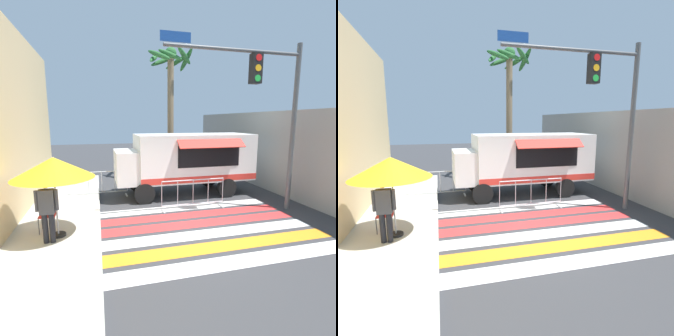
{
  "view_description": "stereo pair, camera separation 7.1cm",
  "coord_description": "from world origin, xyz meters",
  "views": [
    {
      "loc": [
        -2.83,
        -6.53,
        3.08
      ],
      "look_at": [
        -0.4,
        2.49,
        1.4
      ],
      "focal_mm": 28.0,
      "sensor_mm": 36.0,
      "label": 1
    },
    {
      "loc": [
        -2.76,
        -6.55,
        3.08
      ],
      "look_at": [
        -0.4,
        2.49,
        1.4
      ],
      "focal_mm": 28.0,
      "sensor_mm": 36.0,
      "label": 2
    }
  ],
  "objects": [
    {
      "name": "ground_plane",
      "position": [
        0.0,
        0.0,
        0.0
      ],
      "size": [
        60.0,
        60.0,
        0.0
      ],
      "primitive_type": "plane",
      "color": "#38383A"
    },
    {
      "name": "sidewalk_left",
      "position": [
        -5.05,
        0.0,
        0.07
      ],
      "size": [
        4.4,
        16.0,
        0.15
      ],
      "color": "#B7B5AD",
      "rests_on": "ground_plane"
    },
    {
      "name": "concrete_wall_right",
      "position": [
        4.59,
        3.0,
        1.75
      ],
      "size": [
        0.2,
        16.0,
        3.49
      ],
      "color": "gray",
      "rests_on": "ground_plane"
    },
    {
      "name": "crosswalk_painted",
      "position": [
        0.0,
        0.13,
        0.0
      ],
      "size": [
        6.4,
        4.36,
        0.01
      ],
      "color": "white",
      "rests_on": "ground_plane"
    },
    {
      "name": "food_truck",
      "position": [
        0.62,
        3.79,
        1.52
      ],
      "size": [
        5.66,
        2.49,
        2.54
      ],
      "color": "white",
      "rests_on": "ground_plane"
    },
    {
      "name": "traffic_signal_pole",
      "position": [
        2.61,
        1.0,
        3.84
      ],
      "size": [
        4.71,
        0.29,
        5.54
      ],
      "color": "#515456",
      "rests_on": "ground_plane"
    },
    {
      "name": "patio_umbrella",
      "position": [
        -3.91,
        0.35,
        1.94
      ],
      "size": [
        1.99,
        1.99,
        2.06
      ],
      "color": "black",
      "rests_on": "sidewalk_left"
    },
    {
      "name": "folding_chair",
      "position": [
        -4.21,
        0.82,
        0.68
      ],
      "size": [
        0.41,
        0.41,
        0.87
      ],
      "rotation": [
        0.0,
        0.0,
        -0.04
      ],
      "color": "#4C4C51",
      "rests_on": "sidewalk_left"
    },
    {
      "name": "vendor_person",
      "position": [
        -4.06,
        -0.0,
        1.03
      ],
      "size": [
        0.53,
        0.21,
        1.57
      ],
      "rotation": [
        0.0,
        0.0,
        -0.17
      ],
      "color": "black",
      "rests_on": "sidewalk_left"
    },
    {
      "name": "barricade_front",
      "position": [
        0.34,
        1.83,
        0.54
      ],
      "size": [
        2.3,
        0.44,
        1.07
      ],
      "color": "#B7BABF",
      "rests_on": "ground_plane"
    },
    {
      "name": "barricade_side",
      "position": [
        -2.73,
        4.19,
        0.53
      ],
      "size": [
        2.1,
        0.44,
        1.07
      ],
      "color": "#B7BABF",
      "rests_on": "ground_plane"
    },
    {
      "name": "palm_tree",
      "position": [
        0.99,
        7.1,
        4.91
      ],
      "size": [
        2.5,
        2.43,
        6.76
      ],
      "color": "#7A664C",
      "rests_on": "ground_plane"
    }
  ]
}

